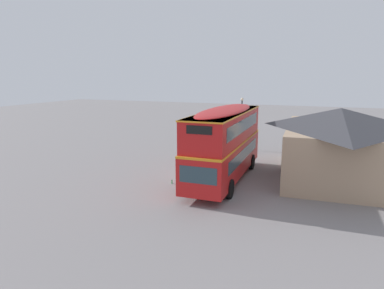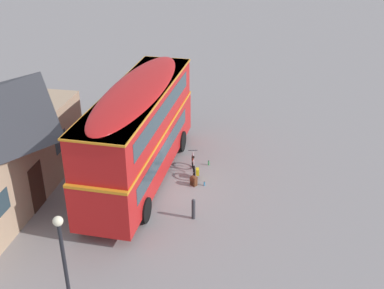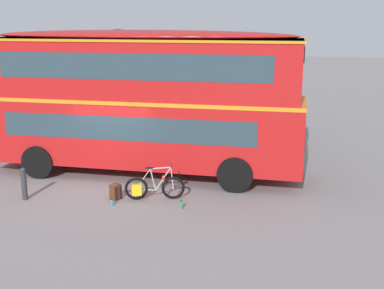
{
  "view_description": "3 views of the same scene",
  "coord_description": "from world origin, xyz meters",
  "px_view_note": "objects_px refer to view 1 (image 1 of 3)",
  "views": [
    {
      "loc": [
        21.77,
        7.48,
        6.8
      ],
      "look_at": [
        1.23,
        -0.6,
        2.35
      ],
      "focal_mm": 32.12,
      "sensor_mm": 36.0,
      "label": 1
    },
    {
      "loc": [
        -18.3,
        -5.56,
        12.16
      ],
      "look_at": [
        1.81,
        -0.75,
        1.52
      ],
      "focal_mm": 44.99,
      "sensor_mm": 36.0,
      "label": 2
    },
    {
      "loc": [
        5.84,
        -13.75,
        5.08
      ],
      "look_at": [
        2.51,
        0.51,
        1.36
      ],
      "focal_mm": 45.87,
      "sensor_mm": 36.0,
      "label": 3
    }
  ],
  "objects_px": {
    "double_decker_bus": "(225,141)",
    "water_bottle_blue_sports": "(181,174)",
    "water_bottle_green_metal": "(172,182)",
    "kerb_bollard": "(194,159)",
    "touring_bicycle": "(186,175)",
    "street_lamp": "(242,118)",
    "backpack_on_ground": "(188,172)"
  },
  "relations": [
    {
      "from": "touring_bicycle",
      "to": "water_bottle_blue_sports",
      "type": "height_order",
      "value": "touring_bicycle"
    },
    {
      "from": "double_decker_bus",
      "to": "touring_bicycle",
      "type": "bearing_deg",
      "value": -66.01
    },
    {
      "from": "kerb_bollard",
      "to": "water_bottle_blue_sports",
      "type": "bearing_deg",
      "value": 2.07
    },
    {
      "from": "backpack_on_ground",
      "to": "water_bottle_green_metal",
      "type": "height_order",
      "value": "backpack_on_ground"
    },
    {
      "from": "double_decker_bus",
      "to": "street_lamp",
      "type": "relative_size",
      "value": 2.2
    },
    {
      "from": "backpack_on_ground",
      "to": "water_bottle_blue_sports",
      "type": "height_order",
      "value": "backpack_on_ground"
    },
    {
      "from": "double_decker_bus",
      "to": "street_lamp",
      "type": "bearing_deg",
      "value": -172.72
    },
    {
      "from": "water_bottle_green_metal",
      "to": "street_lamp",
      "type": "xyz_separation_m",
      "value": [
        -11.84,
        1.63,
        2.84
      ]
    },
    {
      "from": "water_bottle_blue_sports",
      "to": "touring_bicycle",
      "type": "bearing_deg",
      "value": 37.16
    },
    {
      "from": "water_bottle_green_metal",
      "to": "double_decker_bus",
      "type": "bearing_deg",
      "value": 125.24
    },
    {
      "from": "water_bottle_green_metal",
      "to": "kerb_bollard",
      "type": "relative_size",
      "value": 0.27
    },
    {
      "from": "touring_bicycle",
      "to": "water_bottle_green_metal",
      "type": "distance_m",
      "value": 1.16
    },
    {
      "from": "backpack_on_ground",
      "to": "kerb_bollard",
      "type": "bearing_deg",
      "value": -167.0
    },
    {
      "from": "water_bottle_blue_sports",
      "to": "double_decker_bus",
      "type": "bearing_deg",
      "value": 91.35
    },
    {
      "from": "water_bottle_blue_sports",
      "to": "backpack_on_ground",
      "type": "bearing_deg",
      "value": 99.79
    },
    {
      "from": "backpack_on_ground",
      "to": "kerb_bollard",
      "type": "distance_m",
      "value": 2.66
    },
    {
      "from": "double_decker_bus",
      "to": "street_lamp",
      "type": "xyz_separation_m",
      "value": [
        -9.8,
        -1.25,
        0.31
      ]
    },
    {
      "from": "water_bottle_green_metal",
      "to": "street_lamp",
      "type": "bearing_deg",
      "value": 172.15
    },
    {
      "from": "backpack_on_ground",
      "to": "street_lamp",
      "type": "distance_m",
      "value": 10.24
    },
    {
      "from": "double_decker_bus",
      "to": "water_bottle_blue_sports",
      "type": "bearing_deg",
      "value": -88.65
    },
    {
      "from": "double_decker_bus",
      "to": "backpack_on_ground",
      "type": "distance_m",
      "value": 3.52
    },
    {
      "from": "water_bottle_blue_sports",
      "to": "kerb_bollard",
      "type": "height_order",
      "value": "kerb_bollard"
    },
    {
      "from": "water_bottle_green_metal",
      "to": "kerb_bollard",
      "type": "height_order",
      "value": "kerb_bollard"
    },
    {
      "from": "double_decker_bus",
      "to": "water_bottle_blue_sports",
      "type": "distance_m",
      "value": 4.0
    },
    {
      "from": "water_bottle_green_metal",
      "to": "kerb_bollard",
      "type": "distance_m",
      "value": 4.66
    },
    {
      "from": "backpack_on_ground",
      "to": "double_decker_bus",
      "type": "bearing_deg",
      "value": 89.71
    },
    {
      "from": "backpack_on_ground",
      "to": "water_bottle_green_metal",
      "type": "distance_m",
      "value": 2.08
    },
    {
      "from": "double_decker_bus",
      "to": "water_bottle_green_metal",
      "type": "xyz_separation_m",
      "value": [
        2.04,
        -2.89,
        -2.52
      ]
    },
    {
      "from": "touring_bicycle",
      "to": "street_lamp",
      "type": "xyz_separation_m",
      "value": [
        -10.85,
        1.1,
        2.58
      ]
    },
    {
      "from": "water_bottle_green_metal",
      "to": "touring_bicycle",
      "type": "bearing_deg",
      "value": 151.58
    },
    {
      "from": "backpack_on_ground",
      "to": "street_lamp",
      "type": "relative_size",
      "value": 0.1
    },
    {
      "from": "touring_bicycle",
      "to": "street_lamp",
      "type": "distance_m",
      "value": 11.21
    }
  ]
}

